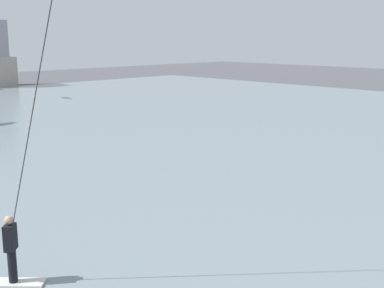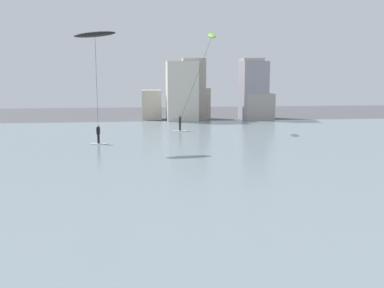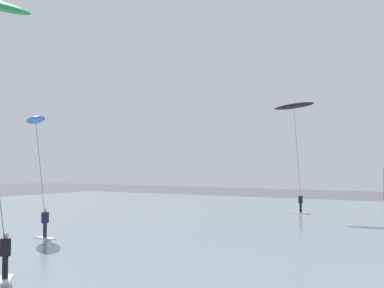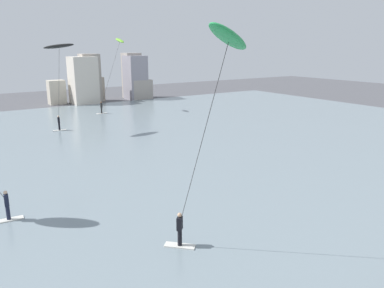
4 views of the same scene
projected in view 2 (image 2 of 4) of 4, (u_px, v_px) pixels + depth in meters
The scene contains 4 objects.
water_bay at pixel (123, 166), 29.58m from camera, with size 84.00×52.00×0.10m, color gray.
far_shore_buildings at pixel (216, 94), 58.08m from camera, with size 16.72×5.68×7.89m.
kitesurfer_lime at pixel (207, 50), 45.81m from camera, with size 4.48×2.43×10.10m.
kitesurfer_black at pixel (95, 45), 34.95m from camera, with size 3.36×3.28×9.26m.
Camera 2 is at (1.16, 0.89, 6.11)m, focal length 42.32 mm.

